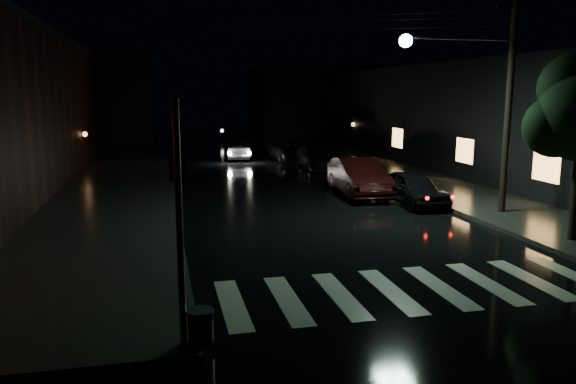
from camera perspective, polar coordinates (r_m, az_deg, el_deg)
ground at (r=11.90m, az=0.50°, el=-11.74°), size 120.00×120.00×0.00m
sidewalk_left at (r=25.24m, az=-18.27°, el=-0.33°), size 6.00×44.00×0.15m
sidewalk_right at (r=28.09m, az=13.81°, el=0.91°), size 4.00×44.00×0.15m
building_right at (r=34.80m, az=21.45°, el=7.07°), size 10.00×40.00×6.00m
building_far_left at (r=56.24m, az=-20.82°, el=9.03°), size 14.00×10.00×8.00m
building_far_right at (r=58.16m, az=3.65°, el=9.18°), size 14.00×10.00×7.00m
crosswalk at (r=13.31m, az=12.83°, el=-9.57°), size 9.00×3.00×0.01m
signal_pole_corner at (r=9.73m, az=-9.90°, el=-7.32°), size 0.68×0.61×4.20m
utility_pole at (r=21.09m, az=20.09°, el=9.97°), size 4.92×0.44×8.00m
parked_car_a at (r=22.82m, az=12.54°, el=0.40°), size 1.76×4.02×1.35m
parked_car_b at (r=24.48m, az=7.20°, el=1.53°), size 2.01×5.01×1.62m
parked_car_c at (r=33.11m, az=2.89°, el=3.57°), size 1.85×4.55×1.32m
parked_car_d at (r=36.74m, az=0.29°, el=4.27°), size 2.68×5.10×1.37m
oncoming_car at (r=37.64m, az=-5.17°, el=4.36°), size 1.76×4.21×1.35m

